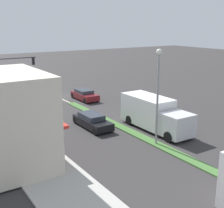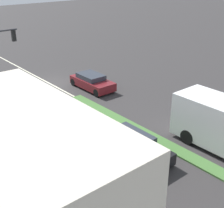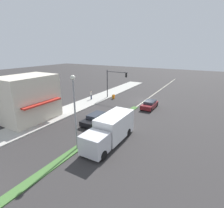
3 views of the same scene
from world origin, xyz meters
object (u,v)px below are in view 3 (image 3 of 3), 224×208
at_px(delivery_truck, 111,129).
at_px(pedestrian, 91,95).
at_px(traffic_signal_main, 113,80).
at_px(suv_black, 95,119).
at_px(sedan_maroon, 150,105).
at_px(street_lamp, 74,104).
at_px(warning_aframe_sign, 113,97).

bearing_deg(delivery_truck, pedestrian, -46.40).
height_order(traffic_signal_main, suv_black, traffic_signal_main).
distance_m(pedestrian, sedan_maroon, 11.72).
height_order(street_lamp, suv_black, street_lamp).
relative_size(street_lamp, sedan_maroon, 1.73).
bearing_deg(traffic_signal_main, suv_black, 108.26).
xyz_separation_m(sedan_maroon, suv_black, (4.40, 9.75, -0.01)).
relative_size(pedestrian, delivery_truck, 0.22).
xyz_separation_m(pedestrian, sedan_maroon, (-11.68, -0.86, -0.37)).
height_order(street_lamp, delivery_truck, street_lamp).
height_order(traffic_signal_main, delivery_truck, traffic_signal_main).
distance_m(sedan_maroon, suv_black, 10.70).
bearing_deg(suv_black, sedan_maroon, -114.28).
distance_m(pedestrian, suv_black, 11.50).
bearing_deg(suv_black, warning_aframe_sign, -71.89).
bearing_deg(pedestrian, traffic_signal_main, -138.20).
bearing_deg(delivery_truck, sedan_maroon, -90.00).
distance_m(traffic_signal_main, delivery_truck, 17.56).
xyz_separation_m(street_lamp, suv_black, (2.20, -6.29, -4.16)).
relative_size(warning_aframe_sign, suv_black, 0.18).
bearing_deg(pedestrian, warning_aframe_sign, -139.75).
bearing_deg(suv_black, traffic_signal_main, -71.74).
xyz_separation_m(street_lamp, warning_aframe_sign, (6.06, -18.09, -4.35)).
xyz_separation_m(traffic_signal_main, delivery_truck, (-8.32, 15.26, -2.43)).
distance_m(street_lamp, delivery_truck, 4.93).
relative_size(street_lamp, delivery_truck, 0.98).
bearing_deg(warning_aframe_sign, street_lamp, 108.51).
height_order(sedan_maroon, suv_black, sedan_maroon).
bearing_deg(traffic_signal_main, delivery_truck, 118.61).
xyz_separation_m(traffic_signal_main, sedan_maroon, (-8.32, 2.14, -3.27)).
height_order(street_lamp, pedestrian, street_lamp).
relative_size(pedestrian, sedan_maroon, 0.39).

